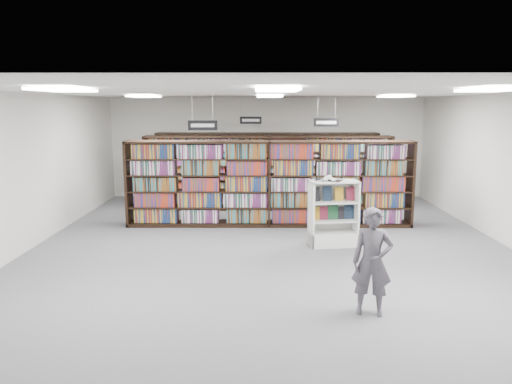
{
  "coord_description": "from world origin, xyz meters",
  "views": [
    {
      "loc": [
        -0.25,
        -10.11,
        2.94
      ],
      "look_at": [
        -0.31,
        0.5,
        1.1
      ],
      "focal_mm": 35.0,
      "sensor_mm": 36.0,
      "label": 1
    }
  ],
  "objects_px": {
    "bookshelf_row_near": "(269,184)",
    "endcap_display": "(333,223)",
    "open_book": "(328,179)",
    "shopper": "(372,262)"
  },
  "relations": [
    {
      "from": "bookshelf_row_near",
      "to": "endcap_display",
      "type": "height_order",
      "value": "bookshelf_row_near"
    },
    {
      "from": "endcap_display",
      "to": "open_book",
      "type": "relative_size",
      "value": 2.24
    },
    {
      "from": "bookshelf_row_near",
      "to": "endcap_display",
      "type": "relative_size",
      "value": 5.01
    },
    {
      "from": "shopper",
      "to": "endcap_display",
      "type": "bearing_deg",
      "value": 102.75
    },
    {
      "from": "open_book",
      "to": "shopper",
      "type": "height_order",
      "value": "shopper"
    },
    {
      "from": "bookshelf_row_near",
      "to": "shopper",
      "type": "bearing_deg",
      "value": -75.9
    },
    {
      "from": "open_book",
      "to": "shopper",
      "type": "xyz_separation_m",
      "value": [
        0.14,
        -3.57,
        -0.66
      ]
    },
    {
      "from": "endcap_display",
      "to": "shopper",
      "type": "height_order",
      "value": "shopper"
    },
    {
      "from": "bookshelf_row_near",
      "to": "shopper",
      "type": "xyz_separation_m",
      "value": [
        1.35,
        -5.36,
        -0.28
      ]
    },
    {
      "from": "open_book",
      "to": "shopper",
      "type": "bearing_deg",
      "value": -63.04
    }
  ]
}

